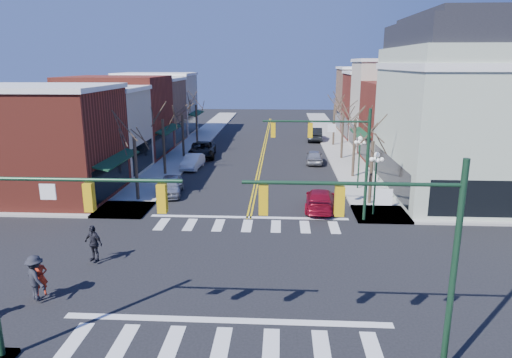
# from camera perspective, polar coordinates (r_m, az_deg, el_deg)

# --- Properties ---
(ground) EXTENTS (160.00, 160.00, 0.00)m
(ground) POSITION_cam_1_polar(r_m,az_deg,el_deg) (22.89, -2.31, -11.22)
(ground) COLOR black
(ground) RESTS_ON ground
(sidewalk_left) EXTENTS (3.50, 70.00, 0.15)m
(sidewalk_left) POSITION_cam_1_polar(r_m,az_deg,el_deg) (43.10, -11.40, 0.90)
(sidewalk_left) COLOR #9E9B93
(sidewalk_left) RESTS_ON ground
(sidewalk_right) EXTENTS (3.50, 70.00, 0.15)m
(sidewalk_right) POSITION_cam_1_polar(r_m,az_deg,el_deg) (42.25, 12.24, 0.59)
(sidewalk_right) COLOR #9E9B93
(sidewalk_right) RESTS_ON ground
(bldg_left_brick_a) EXTENTS (10.00, 8.50, 8.00)m
(bldg_left_brick_a) POSITION_cam_1_polar(r_m,az_deg,el_deg) (37.23, -25.04, 3.91)
(bldg_left_brick_a) COLOR maroon
(bldg_left_brick_a) RESTS_ON ground
(bldg_left_stucco_a) EXTENTS (10.00, 7.00, 7.50)m
(bldg_left_stucco_a) POSITION_cam_1_polar(r_m,az_deg,el_deg) (44.16, -20.35, 5.47)
(bldg_left_stucco_a) COLOR #B7AC97
(bldg_left_stucco_a) RESTS_ON ground
(bldg_left_brick_b) EXTENTS (10.00, 9.00, 8.50)m
(bldg_left_brick_b) POSITION_cam_1_polar(r_m,az_deg,el_deg) (51.47, -16.90, 7.44)
(bldg_left_brick_b) COLOR maroon
(bldg_left_brick_b) RESTS_ON ground
(bldg_left_tan) EXTENTS (10.00, 7.50, 7.80)m
(bldg_left_tan) POSITION_cam_1_polar(r_m,az_deg,el_deg) (59.28, -14.18, 8.11)
(bldg_left_tan) COLOR #936A51
(bldg_left_tan) RESTS_ON ground
(bldg_left_stucco_b) EXTENTS (10.00, 8.00, 8.20)m
(bldg_left_stucco_b) POSITION_cam_1_polar(r_m,az_deg,el_deg) (66.67, -12.22, 9.04)
(bldg_left_stucco_b) COLOR #B7AC97
(bldg_left_stucco_b) RESTS_ON ground
(bldg_right_brick_a) EXTENTS (10.00, 8.50, 8.00)m
(bldg_right_brick_a) POSITION_cam_1_polar(r_m,az_deg,el_deg) (48.57, 19.39, 6.58)
(bldg_right_brick_a) COLOR maroon
(bldg_right_brick_a) RESTS_ON ground
(bldg_right_stucco) EXTENTS (10.00, 7.00, 10.00)m
(bldg_right_stucco) POSITION_cam_1_polar(r_m,az_deg,el_deg) (55.91, 17.32, 8.69)
(bldg_right_stucco) COLOR #B7AC97
(bldg_right_stucco) RESTS_ON ground
(bldg_right_brick_b) EXTENTS (10.00, 8.00, 8.50)m
(bldg_right_brick_b) POSITION_cam_1_polar(r_m,az_deg,el_deg) (63.25, 15.66, 8.70)
(bldg_right_brick_b) COLOR maroon
(bldg_right_brick_b) RESTS_ON ground
(bldg_right_tan) EXTENTS (10.00, 8.00, 9.00)m
(bldg_right_tan) POSITION_cam_1_polar(r_m,az_deg,el_deg) (71.04, 14.32, 9.55)
(bldg_right_tan) COLOR #936A51
(bldg_right_tan) RESTS_ON ground
(victorian_corner) EXTENTS (12.25, 14.25, 13.30)m
(victorian_corner) POSITION_cam_1_polar(r_m,az_deg,el_deg) (38.05, 25.78, 8.08)
(victorian_corner) COLOR #AEBBA2
(victorian_corner) RESTS_ON ground
(traffic_mast_near_left) EXTENTS (6.60, 0.28, 7.20)m
(traffic_mast_near_left) POSITION_cam_1_polar(r_m,az_deg,el_deg) (16.05, -25.44, -5.87)
(traffic_mast_near_left) COLOR #14331E
(traffic_mast_near_left) RESTS_ON ground
(traffic_mast_near_right) EXTENTS (6.60, 0.28, 7.20)m
(traffic_mast_near_right) POSITION_cam_1_polar(r_m,az_deg,el_deg) (14.55, 16.98, -7.08)
(traffic_mast_near_right) COLOR #14331E
(traffic_mast_near_right) RESTS_ON ground
(traffic_mast_far_right) EXTENTS (6.60, 0.28, 7.20)m
(traffic_mast_far_right) POSITION_cam_1_polar(r_m,az_deg,el_deg) (28.64, 10.17, 3.72)
(traffic_mast_far_right) COLOR #14331E
(traffic_mast_far_right) RESTS_ON ground
(lamppost_corner) EXTENTS (0.36, 0.36, 4.33)m
(lamppost_corner) POSITION_cam_1_polar(r_m,az_deg,el_deg) (30.49, 14.75, 0.75)
(lamppost_corner) COLOR #14331E
(lamppost_corner) RESTS_ON ground
(lamppost_midblock) EXTENTS (0.36, 0.36, 4.33)m
(lamppost_midblock) POSITION_cam_1_polar(r_m,az_deg,el_deg) (36.73, 12.80, 3.13)
(lamppost_midblock) COLOR #14331E
(lamppost_midblock) RESTS_ON ground
(tree_left_a) EXTENTS (0.24, 0.24, 4.76)m
(tree_left_a) POSITION_cam_1_polar(r_m,az_deg,el_deg) (34.08, -14.75, 1.15)
(tree_left_a) COLOR #382B21
(tree_left_a) RESTS_ON ground
(tree_left_b) EXTENTS (0.24, 0.24, 5.04)m
(tree_left_b) POSITION_cam_1_polar(r_m,az_deg,el_deg) (41.57, -11.44, 3.86)
(tree_left_b) COLOR #382B21
(tree_left_b) RESTS_ON ground
(tree_left_c) EXTENTS (0.24, 0.24, 4.55)m
(tree_left_c) POSITION_cam_1_polar(r_m,az_deg,el_deg) (49.28, -9.12, 5.28)
(tree_left_c) COLOR #382B21
(tree_left_c) RESTS_ON ground
(tree_left_d) EXTENTS (0.24, 0.24, 4.90)m
(tree_left_d) POSITION_cam_1_polar(r_m,az_deg,el_deg) (57.01, -7.43, 6.73)
(tree_left_d) COLOR #382B21
(tree_left_d) RESTS_ON ground
(tree_right_a) EXTENTS (0.24, 0.24, 4.62)m
(tree_right_a) POSITION_cam_1_polar(r_m,az_deg,el_deg) (33.06, 14.18, 0.67)
(tree_right_a) COLOR #382B21
(tree_right_a) RESTS_ON ground
(tree_right_b) EXTENTS (0.24, 0.24, 5.18)m
(tree_right_b) POSITION_cam_1_polar(r_m,az_deg,el_deg) (40.71, 12.15, 3.70)
(tree_right_b) COLOR #382B21
(tree_right_b) RESTS_ON ground
(tree_right_c) EXTENTS (0.24, 0.24, 4.83)m
(tree_right_c) POSITION_cam_1_polar(r_m,az_deg,el_deg) (48.55, 10.73, 5.24)
(tree_right_c) COLOR #382B21
(tree_right_c) RESTS_ON ground
(tree_right_d) EXTENTS (0.24, 0.24, 4.97)m
(tree_right_d) POSITION_cam_1_polar(r_m,az_deg,el_deg) (56.40, 9.71, 6.60)
(tree_right_d) COLOR #382B21
(tree_right_d) RESTS_ON ground
(car_left_near) EXTENTS (2.24, 4.47, 1.46)m
(car_left_near) POSITION_cam_1_polar(r_m,az_deg,el_deg) (35.61, -10.64, -0.80)
(car_left_near) COLOR #ADAEB2
(car_left_near) RESTS_ON ground
(car_left_mid) EXTENTS (1.75, 4.26, 1.37)m
(car_left_mid) POSITION_cam_1_polar(r_m,az_deg,el_deg) (44.11, -7.92, 2.17)
(car_left_mid) COLOR white
(car_left_mid) RESTS_ON ground
(car_left_far) EXTENTS (3.25, 6.05, 1.61)m
(car_left_far) POSITION_cam_1_polar(r_m,az_deg,el_deg) (49.39, -6.72, 3.65)
(car_left_far) COLOR black
(car_left_far) RESTS_ON ground
(car_right_near) EXTENTS (2.44, 5.07, 1.42)m
(car_right_near) POSITION_cam_1_polar(r_m,az_deg,el_deg) (31.83, 8.02, -2.54)
(car_right_near) COLOR maroon
(car_right_near) RESTS_ON ground
(car_right_mid) EXTENTS (1.83, 4.14, 1.39)m
(car_right_mid) POSITION_cam_1_polar(r_m,az_deg,el_deg) (46.34, 7.30, 2.78)
(car_right_mid) COLOR #A5A5AA
(car_right_mid) RESTS_ON ground
(car_right_far) EXTENTS (2.07, 5.30, 1.72)m
(car_right_far) POSITION_cam_1_polar(r_m,az_deg,el_deg) (60.14, 7.35, 5.59)
(car_right_far) COLOR black
(car_right_far) RESTS_ON ground
(pedestrian_red_a) EXTENTS (0.73, 0.64, 1.69)m
(pedestrian_red_a) POSITION_cam_1_polar(r_m,az_deg,el_deg) (21.95, -25.40, -10.99)
(pedestrian_red_a) COLOR red
(pedestrian_red_a) RESTS_ON sidewalk_left
(pedestrian_dark_a) EXTENTS (1.19, 0.85, 1.87)m
(pedestrian_dark_a) POSITION_cam_1_polar(r_m,az_deg,el_deg) (24.51, -19.67, -7.55)
(pedestrian_dark_a) COLOR black
(pedestrian_dark_a) RESTS_ON sidewalk_left
(pedestrian_dark_b) EXTENTS (1.45, 1.37, 1.97)m
(pedestrian_dark_b) POSITION_cam_1_polar(r_m,az_deg,el_deg) (21.58, -25.82, -11.06)
(pedestrian_dark_b) COLOR black
(pedestrian_dark_b) RESTS_ON sidewalk_left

